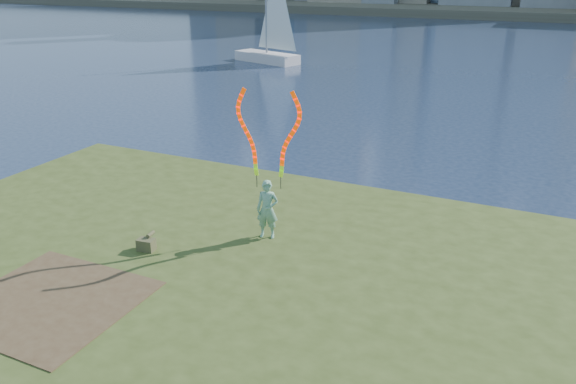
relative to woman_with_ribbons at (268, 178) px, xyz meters
The scene contains 7 objects.
ground 2.53m from the woman_with_ribbons, 105.48° to the right, with size 320.00×320.00×0.00m, color #1A2842.
grassy_knoll 3.91m from the woman_with_ribbons, 95.11° to the right, with size 20.00×18.00×0.80m.
dirt_patch 5.18m from the woman_with_ribbons, 120.24° to the right, with size 3.20×3.00×0.02m, color #47331E.
far_shore 93.92m from the woman_with_ribbons, 90.18° to the left, with size 320.00×40.00×1.20m, color #514B3B.
woman_with_ribbons is the anchor object (origin of this frame).
canvas_bag 3.11m from the woman_with_ribbons, 140.50° to the right, with size 0.41×0.47×0.36m.
sailboat 31.57m from the woman_with_ribbons, 116.77° to the left, with size 5.76×3.34×8.75m.
Camera 1 is at (5.81, -9.59, 6.74)m, focal length 35.00 mm.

